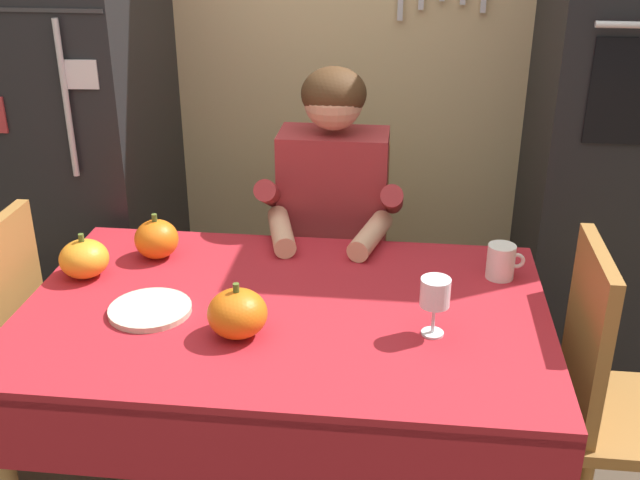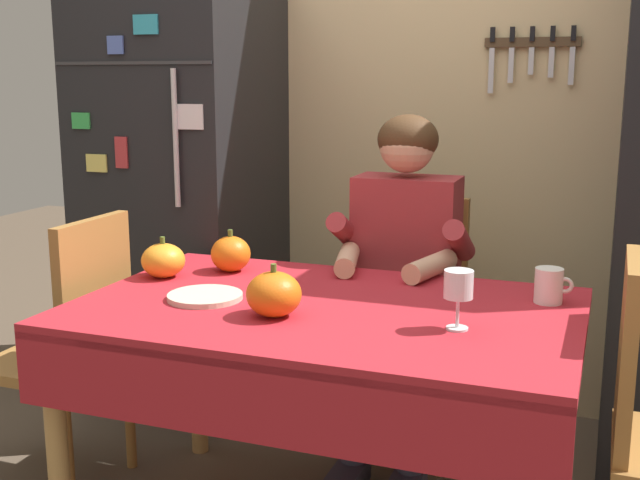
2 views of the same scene
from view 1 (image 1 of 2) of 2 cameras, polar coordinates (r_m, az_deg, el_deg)
The scene contains 13 objects.
back_wall_assembly at distance 3.06m, azimuth 1.90°, elevation 16.08°, with size 3.70×0.13×2.60m.
refrigerator at distance 3.03m, azimuth -18.22°, elevation 7.01°, with size 0.68×0.71×1.80m.
wall_oven at distance 2.86m, azimuth 21.83°, elevation 8.60°, with size 0.60×0.64×2.10m.
dining_table at distance 2.08m, azimuth -2.72°, elevation -7.28°, with size 1.40×0.90×0.74m.
chair_behind_person at distance 2.83m, azimuth 1.19°, elevation -1.40°, with size 0.40×0.40×0.93m.
seated_person at distance 2.57m, azimuth 0.83°, elevation 1.28°, with size 0.47×0.55×1.25m.
chair_right_side at distance 2.27m, azimuth 21.09°, elevation -10.51°, with size 0.40×0.40×0.93m.
coffee_mug at distance 2.24m, azimuth 13.28°, elevation -1.56°, with size 0.11×0.08×0.10m.
wine_glass at distance 1.90m, azimuth 8.52°, elevation -4.01°, with size 0.07×0.07×0.15m.
pumpkin_large at distance 2.29m, azimuth -17.07°, elevation -1.33°, with size 0.14×0.14×0.13m.
pumpkin_medium at distance 1.92m, azimuth -6.14°, elevation -5.42°, with size 0.15×0.15×0.14m.
pumpkin_small at distance 2.35m, azimuth -12.02°, elevation 0.07°, with size 0.13×0.13×0.14m.
serving_tray at distance 2.08m, azimuth -12.47°, elevation -5.06°, with size 0.22×0.22×0.02m, color beige.
Camera 1 is at (0.30, -1.66, 1.76)m, focal length 43.21 mm.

